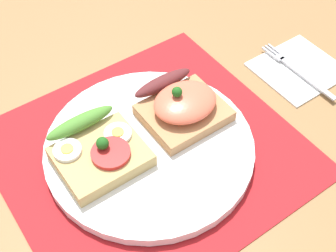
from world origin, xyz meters
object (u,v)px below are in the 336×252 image
object	(u,v)px
napkin	(300,70)
plate	(149,147)
sandwich_salmon	(182,105)
sandwich_egg_tomato	(98,151)
fork	(296,69)

from	to	relation	value
napkin	plate	bearing A→B (deg)	179.19
sandwich_salmon	napkin	xyz separation A→B (cm)	(21.37, -2.05, -3.38)
sandwich_egg_tomato	sandwich_salmon	xyz separation A→B (cm)	(12.92, -0.15, 0.53)
sandwich_salmon	fork	size ratio (longest dim) A/B	0.73
napkin	fork	size ratio (longest dim) A/B	0.85
sandwich_salmon	fork	xyz separation A→B (cm)	(20.40, -1.94, -2.92)
sandwich_egg_tomato	napkin	world-z (taller)	sandwich_egg_tomato
sandwich_salmon	fork	bearing A→B (deg)	-5.43
plate	sandwich_salmon	bearing A→B (deg)	14.31
sandwich_egg_tomato	sandwich_salmon	world-z (taller)	sandwich_salmon
plate	fork	world-z (taller)	plate
plate	fork	size ratio (longest dim) A/B	1.87
plate	sandwich_salmon	world-z (taller)	sandwich_salmon
plate	sandwich_egg_tomato	distance (cm)	6.99
sandwich_egg_tomato	sandwich_salmon	bearing A→B (deg)	-0.68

